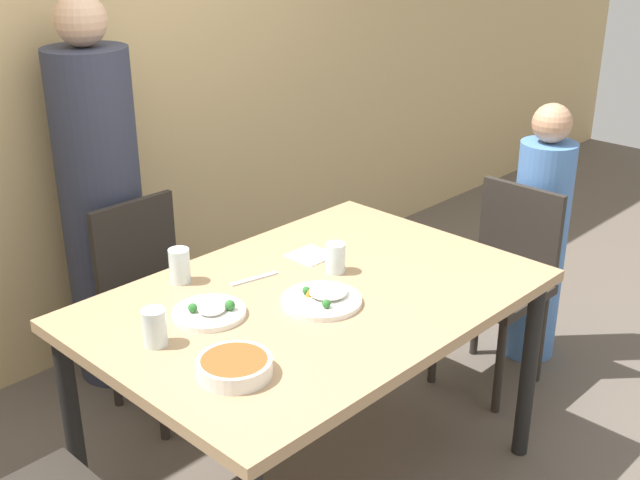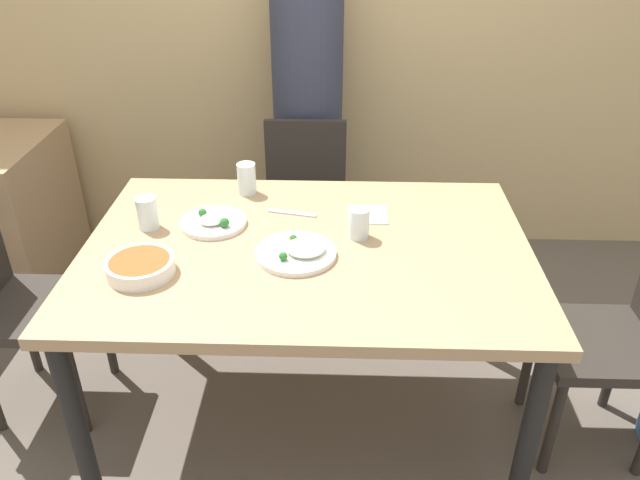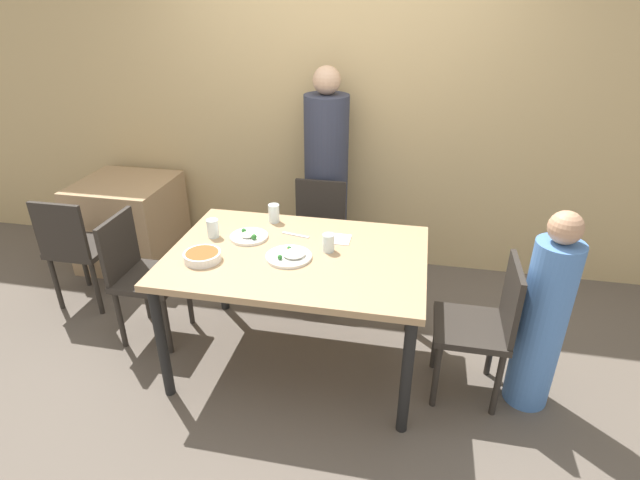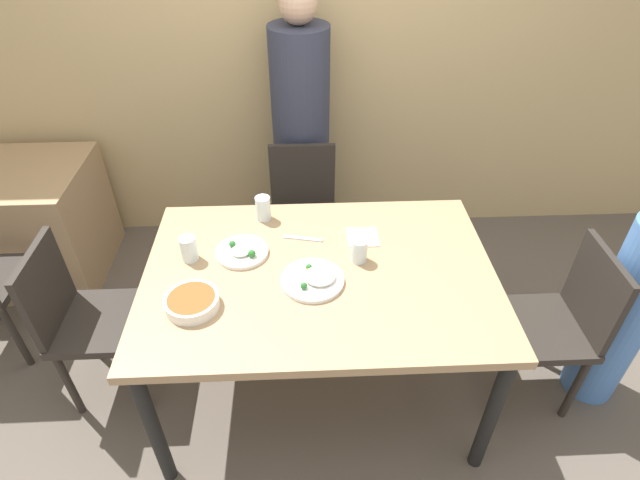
{
  "view_description": "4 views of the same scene",
  "coord_description": "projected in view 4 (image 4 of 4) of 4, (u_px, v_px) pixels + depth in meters",
  "views": [
    {
      "loc": [
        -1.69,
        -1.65,
        1.98
      ],
      "look_at": [
        -0.02,
        -0.05,
        0.99
      ],
      "focal_mm": 45.0,
      "sensor_mm": 36.0,
      "label": 1
    },
    {
      "loc": [
        0.1,
        -1.77,
        1.84
      ],
      "look_at": [
        0.04,
        -0.04,
        0.82
      ],
      "focal_mm": 35.0,
      "sensor_mm": 36.0,
      "label": 2
    },
    {
      "loc": [
        0.64,
        -2.45,
        2.16
      ],
      "look_at": [
        0.13,
        0.01,
        0.87
      ],
      "focal_mm": 28.0,
      "sensor_mm": 36.0,
      "label": 3
    },
    {
      "loc": [
        -0.07,
        -1.57,
        2.18
      ],
      "look_at": [
        0.0,
        -0.04,
        0.98
      ],
      "focal_mm": 28.0,
      "sensor_mm": 36.0,
      "label": 4
    }
  ],
  "objects": [
    {
      "name": "dining_table",
      "position": [
        319.0,
        285.0,
        2.15
      ],
      "size": [
        1.48,
        1.02,
        0.78
      ],
      "color": "tan",
      "rests_on": "ground_plane"
    },
    {
      "name": "glass_water_tall",
      "position": [
        263.0,
        208.0,
        2.36
      ],
      "size": [
        0.07,
        0.07,
        0.12
      ],
      "color": "silver",
      "rests_on": "dining_table"
    },
    {
      "name": "chair_child_spot",
      "position": [
        556.0,
        322.0,
        2.26
      ],
      "size": [
        0.4,
        0.4,
        0.87
      ],
      "rotation": [
        0.0,
        0.0,
        -1.57
      ],
      "color": "#2D2823",
      "rests_on": "ground_plane"
    },
    {
      "name": "chair_empty_left",
      "position": [
        86.0,
        317.0,
        2.29
      ],
      "size": [
        0.4,
        0.4,
        0.87
      ],
      "rotation": [
        0.0,
        0.0,
        1.57
      ],
      "color": "#2D2823",
      "rests_on": "ground_plane"
    },
    {
      "name": "chair_adult_spot",
      "position": [
        303.0,
        213.0,
        2.94
      ],
      "size": [
        0.4,
        0.4,
        0.87
      ],
      "color": "#2D2823",
      "rests_on": "ground_plane"
    },
    {
      "name": "bowl_curry",
      "position": [
        192.0,
        302.0,
        1.92
      ],
      "size": [
        0.21,
        0.21,
        0.05
      ],
      "color": "white",
      "rests_on": "dining_table"
    },
    {
      "name": "plate_rice_child",
      "position": [
        242.0,
        252.0,
        2.18
      ],
      "size": [
        0.23,
        0.23,
        0.05
      ],
      "color": "white",
      "rests_on": "dining_table"
    },
    {
      "name": "person_adult",
      "position": [
        301.0,
        143.0,
        3.04
      ],
      "size": [
        0.34,
        0.34,
        1.65
      ],
      "color": "#33384C",
      "rests_on": "ground_plane"
    },
    {
      "name": "background_table",
      "position": [
        35.0,
        223.0,
        3.07
      ],
      "size": [
        0.74,
        0.7,
        0.73
      ],
      "color": "tan",
      "rests_on": "ground_plane"
    },
    {
      "name": "glass_water_short",
      "position": [
        359.0,
        250.0,
        2.12
      ],
      "size": [
        0.07,
        0.07,
        0.11
      ],
      "color": "silver",
      "rests_on": "dining_table"
    },
    {
      "name": "plate_rice_adult",
      "position": [
        314.0,
        279.0,
        2.04
      ],
      "size": [
        0.26,
        0.26,
        0.05
      ],
      "color": "white",
      "rests_on": "dining_table"
    },
    {
      "name": "ground_plane",
      "position": [
        320.0,
        383.0,
        2.58
      ],
      "size": [
        10.0,
        10.0,
        0.0
      ],
      "primitive_type": "plane",
      "color": "#60564C"
    },
    {
      "name": "napkin_folded",
      "position": [
        363.0,
        237.0,
        2.28
      ],
      "size": [
        0.14,
        0.14,
        0.01
      ],
      "color": "white",
      "rests_on": "dining_table"
    },
    {
      "name": "wall_back",
      "position": [
        308.0,
        30.0,
        2.88
      ],
      "size": [
        10.0,
        0.06,
        2.7
      ],
      "color": "tan",
      "rests_on": "ground_plane"
    },
    {
      "name": "glass_water_center",
      "position": [
        189.0,
        249.0,
        2.13
      ],
      "size": [
        0.07,
        0.07,
        0.11
      ],
      "color": "silver",
      "rests_on": "dining_table"
    },
    {
      "name": "person_child",
      "position": [
        626.0,
        309.0,
        2.23
      ],
      "size": [
        0.24,
        0.24,
        1.19
      ],
      "color": "#5184D1",
      "rests_on": "ground_plane"
    },
    {
      "name": "fork_steel",
      "position": [
        303.0,
        238.0,
        2.27
      ],
      "size": [
        0.18,
        0.06,
        0.01
      ],
      "color": "silver",
      "rests_on": "dining_table"
    }
  ]
}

